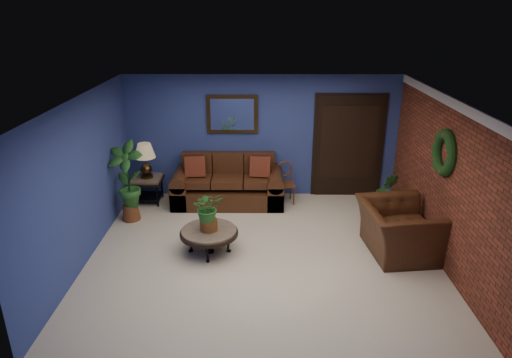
{
  "coord_description": "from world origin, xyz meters",
  "views": [
    {
      "loc": [
        -0.07,
        -6.43,
        3.78
      ],
      "look_at": [
        -0.12,
        0.55,
        1.08
      ],
      "focal_mm": 32.0,
      "sensor_mm": 36.0,
      "label": 1
    }
  ],
  "objects_px": {
    "sofa": "(228,187)",
    "armchair": "(398,229)",
    "coffee_table": "(209,233)",
    "side_chair": "(285,180)",
    "end_table": "(148,183)",
    "table_lamp": "(145,156)"
  },
  "relations": [
    {
      "from": "sofa",
      "to": "armchair",
      "type": "xyz_separation_m",
      "value": [
        2.83,
        -2.0,
        0.08
      ]
    },
    {
      "from": "table_lamp",
      "to": "armchair",
      "type": "bearing_deg",
      "value": -23.9
    },
    {
      "from": "side_chair",
      "to": "armchair",
      "type": "height_order",
      "value": "side_chair"
    },
    {
      "from": "sofa",
      "to": "coffee_table",
      "type": "xyz_separation_m",
      "value": [
        -0.18,
        -2.02,
        0.02
      ]
    },
    {
      "from": "end_table",
      "to": "table_lamp",
      "type": "xyz_separation_m",
      "value": [
        -0.0,
        0.0,
        0.57
      ]
    },
    {
      "from": "sofa",
      "to": "side_chair",
      "type": "height_order",
      "value": "sofa"
    },
    {
      "from": "coffee_table",
      "to": "side_chair",
      "type": "distance_m",
      "value": 2.44
    },
    {
      "from": "side_chair",
      "to": "armchair",
      "type": "bearing_deg",
      "value": -58.77
    },
    {
      "from": "sofa",
      "to": "armchair",
      "type": "distance_m",
      "value": 3.47
    },
    {
      "from": "sofa",
      "to": "side_chair",
      "type": "xyz_separation_m",
      "value": [
        1.13,
        0.03,
        0.15
      ]
    },
    {
      "from": "end_table",
      "to": "armchair",
      "type": "relative_size",
      "value": 0.46
    },
    {
      "from": "armchair",
      "to": "coffee_table",
      "type": "bearing_deg",
      "value": 84.27
    },
    {
      "from": "coffee_table",
      "to": "side_chair",
      "type": "relative_size",
      "value": 1.12
    },
    {
      "from": "end_table",
      "to": "armchair",
      "type": "distance_m",
      "value": 4.87
    },
    {
      "from": "sofa",
      "to": "side_chair",
      "type": "distance_m",
      "value": 1.14
    },
    {
      "from": "coffee_table",
      "to": "end_table",
      "type": "height_order",
      "value": "end_table"
    },
    {
      "from": "table_lamp",
      "to": "end_table",
      "type": "bearing_deg",
      "value": -63.43
    },
    {
      "from": "end_table",
      "to": "table_lamp",
      "type": "bearing_deg",
      "value": 116.57
    },
    {
      "from": "sofa",
      "to": "end_table",
      "type": "relative_size",
      "value": 3.76
    },
    {
      "from": "sofa",
      "to": "armchair",
      "type": "height_order",
      "value": "sofa"
    },
    {
      "from": "armchair",
      "to": "sofa",
      "type": "bearing_deg",
      "value": 48.66
    },
    {
      "from": "coffee_table",
      "to": "side_chair",
      "type": "xyz_separation_m",
      "value": [
        1.32,
        2.05,
        0.13
      ]
    }
  ]
}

